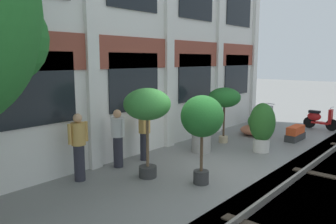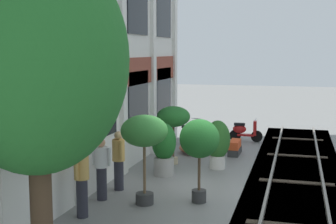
# 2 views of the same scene
# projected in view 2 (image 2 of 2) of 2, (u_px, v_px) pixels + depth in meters

# --- Properties ---
(ground_plane) EXTENTS (80.00, 80.00, 0.00)m
(ground_plane) POSITION_uv_depth(u_px,v_px,m) (204.00, 195.00, 12.27)
(ground_plane) COLOR slate
(apartment_facade) EXTENTS (15.51, 0.64, 8.62)m
(apartment_facade) POSITION_uv_depth(u_px,v_px,m) (92.00, 31.00, 12.54)
(apartment_facade) COLOR silver
(apartment_facade) RESTS_ON ground
(rail_tracks) EXTENTS (23.15, 2.80, 0.43)m
(rail_tracks) POSITION_uv_depth(u_px,v_px,m) (295.00, 208.00, 11.66)
(rail_tracks) COLOR #5B5449
(rail_tracks) RESTS_ON ground
(broadleaf_tree) EXTENTS (3.12, 2.97, 5.50)m
(broadleaf_tree) POSITION_uv_depth(u_px,v_px,m) (36.00, 65.00, 7.43)
(broadleaf_tree) COLOR #4C3826
(broadleaf_tree) RESTS_ON ground
(potted_plant_wide_bowl) EXTENTS (1.13, 1.13, 0.83)m
(potted_plant_wide_bowl) POSITION_uv_depth(u_px,v_px,m) (194.00, 145.00, 17.32)
(potted_plant_wide_bowl) COLOR #B76647
(potted_plant_wide_bowl) RESTS_ON ground
(potted_plant_tall_urn) EXTENTS (1.11, 1.11, 1.95)m
(potted_plant_tall_urn) POSITION_uv_depth(u_px,v_px,m) (173.00, 118.00, 15.50)
(potted_plant_tall_urn) COLOR tan
(potted_plant_tall_urn) RESTS_ON ground
(potted_plant_ribbed_drum) EXTENTS (0.74, 0.74, 1.61)m
(potted_plant_ribbed_drum) POSITION_uv_depth(u_px,v_px,m) (164.00, 148.00, 14.14)
(potted_plant_ribbed_drum) COLOR gray
(potted_plant_ribbed_drum) RESTS_ON ground
(potted_plant_glazed_jar) EXTENTS (0.80, 0.80, 1.56)m
(potted_plant_glazed_jar) POSITION_uv_depth(u_px,v_px,m) (218.00, 142.00, 14.97)
(potted_plant_glazed_jar) COLOR beige
(potted_plant_glazed_jar) RESTS_ON ground
(potted_plant_terracotta_small) EXTENTS (1.15, 1.15, 2.23)m
(potted_plant_terracotta_small) POSITION_uv_depth(u_px,v_px,m) (144.00, 134.00, 11.35)
(potted_plant_terracotta_small) COLOR #333333
(potted_plant_terracotta_small) RESTS_ON ground
(potted_plant_square_trough) EXTENTS (1.09, 0.39, 0.52)m
(potted_plant_square_trough) POSITION_uv_depth(u_px,v_px,m) (235.00, 148.00, 17.11)
(potted_plant_square_trough) COLOR #333333
(potted_plant_square_trough) RESTS_ON ground
(potted_plant_low_pan) EXTENTS (0.99, 0.99, 2.10)m
(potted_plant_low_pan) POSITION_uv_depth(u_px,v_px,m) (199.00, 141.00, 11.52)
(potted_plant_low_pan) COLOR #333333
(potted_plant_low_pan) RESTS_ON ground
(scooter_near_curb) EXTENTS (0.50, 1.38, 0.98)m
(scooter_near_curb) POSITION_uv_depth(u_px,v_px,m) (244.00, 131.00, 19.52)
(scooter_near_curb) COLOR black
(scooter_near_curb) RESTS_ON ground
(scooter_second_parked) EXTENTS (1.30, 0.73, 0.98)m
(scooter_second_parked) POSITION_uv_depth(u_px,v_px,m) (190.00, 132.00, 19.22)
(scooter_second_parked) COLOR black
(scooter_second_parked) RESTS_ON ground
(resident_by_doorway) EXTENTS (0.43, 0.37, 1.62)m
(resident_by_doorway) POSITION_uv_depth(u_px,v_px,m) (119.00, 159.00, 12.65)
(resident_by_doorway) COLOR #282833
(resident_by_doorway) RESTS_ON ground
(resident_watching_tracks) EXTENTS (0.53, 0.34, 1.65)m
(resident_watching_tracks) POSITION_uv_depth(u_px,v_px,m) (82.00, 179.00, 10.55)
(resident_watching_tracks) COLOR #282833
(resident_watching_tracks) RESTS_ON ground
(resident_near_plants) EXTENTS (0.34, 0.53, 1.59)m
(resident_near_plants) POSITION_uv_depth(u_px,v_px,m) (101.00, 167.00, 11.81)
(resident_near_plants) COLOR #282833
(resident_near_plants) RESTS_ON ground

